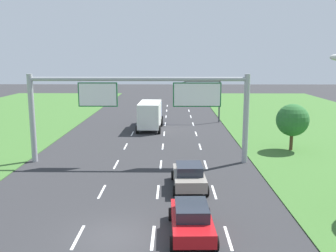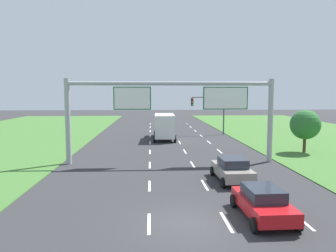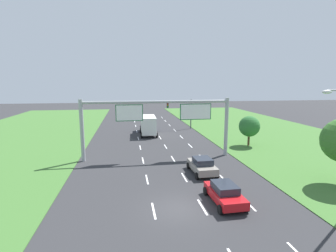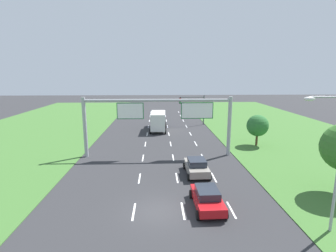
{
  "view_description": "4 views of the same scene",
  "coord_description": "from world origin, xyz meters",
  "px_view_note": "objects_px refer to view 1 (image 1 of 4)",
  "views": [
    {
      "loc": [
        2.64,
        -16.15,
        8.25
      ],
      "look_at": [
        2.28,
        14.71,
        2.57
      ],
      "focal_mm": 40.0,
      "sensor_mm": 36.0,
      "label": 1
    },
    {
      "loc": [
        -1.64,
        -14.15,
        5.8
      ],
      "look_at": [
        -0.19,
        13.41,
        3.04
      ],
      "focal_mm": 35.0,
      "sensor_mm": 36.0,
      "label": 2
    },
    {
      "loc": [
        -3.4,
        -16.92,
        8.83
      ],
      "look_at": [
        1.29,
        12.89,
        3.76
      ],
      "focal_mm": 28.0,
      "sensor_mm": 36.0,
      "label": 3
    },
    {
      "loc": [
        0.02,
        -17.07,
        9.66
      ],
      "look_at": [
        1.18,
        12.7,
        3.61
      ],
      "focal_mm": 28.0,
      "sensor_mm": 36.0,
      "label": 4
    }
  ],
  "objects_px": {
    "car_near_red": "(189,176)",
    "box_truck": "(151,114)",
    "car_lead_silver": "(191,219)",
    "traffic_light_mast": "(204,92)",
    "sign_gantry": "(142,101)",
    "roadside_tree_mid": "(293,120)"
  },
  "relations": [
    {
      "from": "car_near_red",
      "to": "box_truck",
      "type": "relative_size",
      "value": 0.52
    },
    {
      "from": "sign_gantry",
      "to": "roadside_tree_mid",
      "type": "bearing_deg",
      "value": 16.58
    },
    {
      "from": "roadside_tree_mid",
      "to": "sign_gantry",
      "type": "bearing_deg",
      "value": -163.42
    },
    {
      "from": "sign_gantry",
      "to": "traffic_light_mast",
      "type": "height_order",
      "value": "sign_gantry"
    },
    {
      "from": "box_truck",
      "to": "traffic_light_mast",
      "type": "height_order",
      "value": "traffic_light_mast"
    },
    {
      "from": "box_truck",
      "to": "traffic_light_mast",
      "type": "distance_m",
      "value": 8.17
    },
    {
      "from": "car_near_red",
      "to": "roadside_tree_mid",
      "type": "distance_m",
      "value": 13.86
    },
    {
      "from": "car_near_red",
      "to": "traffic_light_mast",
      "type": "xyz_separation_m",
      "value": [
        3.0,
        24.66,
        3.08
      ]
    },
    {
      "from": "traffic_light_mast",
      "to": "car_near_red",
      "type": "bearing_deg",
      "value": -96.94
    },
    {
      "from": "car_lead_silver",
      "to": "box_truck",
      "type": "bearing_deg",
      "value": 95.93
    },
    {
      "from": "car_near_red",
      "to": "sign_gantry",
      "type": "bearing_deg",
      "value": 118.07
    },
    {
      "from": "traffic_light_mast",
      "to": "box_truck",
      "type": "bearing_deg",
      "value": -147.31
    },
    {
      "from": "car_near_red",
      "to": "box_truck",
      "type": "xyz_separation_m",
      "value": [
        -3.64,
        20.41,
        0.93
      ]
    },
    {
      "from": "sign_gantry",
      "to": "traffic_light_mast",
      "type": "bearing_deg",
      "value": 71.06
    },
    {
      "from": "sign_gantry",
      "to": "traffic_light_mast",
      "type": "relative_size",
      "value": 3.08
    },
    {
      "from": "roadside_tree_mid",
      "to": "car_near_red",
      "type": "bearing_deg",
      "value": -134.32
    },
    {
      "from": "box_truck",
      "to": "roadside_tree_mid",
      "type": "xyz_separation_m",
      "value": [
        13.22,
        -10.59,
        1.04
      ]
    },
    {
      "from": "car_near_red",
      "to": "box_truck",
      "type": "height_order",
      "value": "box_truck"
    },
    {
      "from": "sign_gantry",
      "to": "roadside_tree_mid",
      "type": "height_order",
      "value": "sign_gantry"
    },
    {
      "from": "car_lead_silver",
      "to": "traffic_light_mast",
      "type": "distance_m",
      "value": 31.4
    },
    {
      "from": "car_lead_silver",
      "to": "sign_gantry",
      "type": "bearing_deg",
      "value": 103.33
    },
    {
      "from": "car_lead_silver",
      "to": "traffic_light_mast",
      "type": "height_order",
      "value": "traffic_light_mast"
    }
  ]
}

